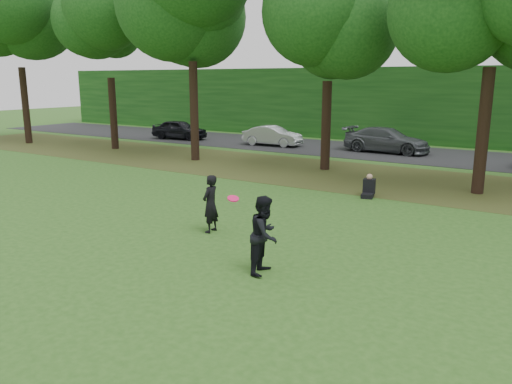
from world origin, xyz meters
TOP-DOWN VIEW (x-y plane):
  - ground at (0.00, 0.00)m, footprint 120.00×120.00m
  - leaf_litter at (0.00, 13.00)m, footprint 60.00×7.00m
  - street at (0.00, 21.00)m, footprint 70.00×7.00m
  - far_hedge at (0.00, 27.00)m, footprint 70.00×3.00m
  - player_left at (-1.49, 3.05)m, footprint 0.44×0.62m
  - player_right at (1.35, 1.30)m, footprint 0.79×0.94m
  - parked_cars at (0.06, 20.11)m, footprint 35.16×4.03m
  - frisbee at (0.33, 1.56)m, footprint 0.27×0.28m
  - seated_person at (0.73, 9.61)m, footprint 0.54×0.80m

SIDE VIEW (x-z plane):
  - ground at x=0.00m, z-range 0.00..0.00m
  - leaf_litter at x=0.00m, z-range 0.00..0.01m
  - street at x=0.00m, z-range 0.00..0.02m
  - seated_person at x=0.73m, z-range -0.10..0.73m
  - parked_cars at x=0.06m, z-range -0.02..1.46m
  - player_left at x=-1.49m, z-range 0.00..1.63m
  - player_right at x=1.35m, z-range 0.00..1.75m
  - frisbee at x=0.33m, z-range 1.43..1.58m
  - far_hedge at x=0.00m, z-range 0.00..5.00m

